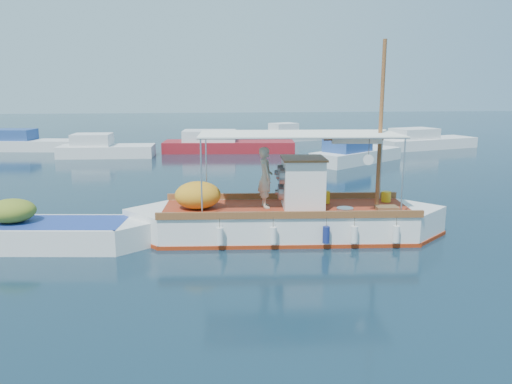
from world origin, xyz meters
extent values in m
plane|color=black|center=(0.00, 0.00, 0.00)|extent=(160.00, 160.00, 0.00)
cube|color=white|center=(0.00, -0.03, 0.36)|extent=(8.00, 3.23, 1.15)
cube|color=white|center=(-3.89, 0.29, 0.36)|extent=(2.60, 2.60, 1.15)
cube|color=white|center=(3.89, -0.35, 0.36)|extent=(2.60, 2.60, 1.15)
cube|color=maroon|center=(0.00, -0.03, 0.02)|extent=(8.11, 3.32, 0.19)
cube|color=maroon|center=(0.00, -0.03, 0.92)|extent=(7.98, 3.02, 0.06)
cube|color=brown|center=(0.11, 1.28, 1.04)|extent=(7.90, 0.74, 0.21)
cube|color=brown|center=(-0.10, -1.34, 1.04)|extent=(7.90, 0.74, 0.21)
cube|color=white|center=(0.52, -0.07, 1.72)|extent=(1.36, 1.45, 1.56)
cube|color=brown|center=(0.52, -0.07, 2.53)|extent=(1.47, 1.56, 0.06)
cylinder|color=slate|center=(-0.18, -0.35, 2.03)|extent=(0.27, 0.54, 0.52)
cylinder|color=slate|center=(-0.13, 0.32, 2.03)|extent=(0.27, 0.54, 0.52)
cylinder|color=slate|center=(-0.15, -0.02, 1.46)|extent=(0.27, 0.54, 0.52)
cylinder|color=brown|center=(2.91, -0.27, 3.54)|extent=(0.13, 0.13, 5.21)
cylinder|color=brown|center=(2.08, -0.20, 3.12)|extent=(1.88, 0.23, 0.08)
cylinder|color=silver|center=(-2.50, 1.32, 2.11)|extent=(0.05, 0.05, 2.34)
cylinder|color=silver|center=(-2.69, -0.96, 2.11)|extent=(0.05, 0.05, 2.34)
cylinder|color=silver|center=(3.42, 0.84, 2.11)|extent=(0.05, 0.05, 2.34)
cylinder|color=silver|center=(3.23, -1.44, 2.11)|extent=(0.05, 0.05, 2.34)
cube|color=white|center=(0.36, -0.06, 3.30)|extent=(6.33, 2.99, 0.04)
ellipsoid|color=orange|center=(-2.80, 0.20, 1.37)|extent=(1.55, 1.35, 0.87)
cube|color=yellow|center=(1.40, 0.43, 1.15)|extent=(0.27, 0.21, 0.42)
cylinder|color=yellow|center=(3.49, 0.42, 1.11)|extent=(0.34, 0.34, 0.35)
cube|color=brown|center=(3.08, -0.70, 1.00)|extent=(0.71, 0.52, 0.12)
cylinder|color=#B2B2B2|center=(1.72, -0.74, 1.00)|extent=(0.56, 0.56, 0.12)
cylinder|color=white|center=(2.20, -1.30, 2.64)|extent=(0.31, 0.06, 0.31)
cylinder|color=white|center=(-2.19, -1.31, 0.47)|extent=(0.22, 0.22, 0.50)
cylinder|color=navy|center=(0.92, -1.57, 0.47)|extent=(0.22, 0.22, 0.50)
cylinder|color=white|center=(3.00, -1.74, 0.47)|extent=(0.22, 0.22, 0.50)
imported|color=#B6AE96|center=(-0.66, 0.11, 1.92)|extent=(0.51, 0.74, 1.94)
cube|color=white|center=(-7.49, -0.23, 0.27)|extent=(5.15, 2.52, 0.97)
cube|color=white|center=(-5.03, -0.52, 0.27)|extent=(1.92, 1.92, 0.97)
cube|color=navy|center=(-7.49, -0.23, 0.73)|extent=(5.12, 2.30, 0.05)
ellipsoid|color=olive|center=(-8.34, -0.12, 1.11)|extent=(1.55, 1.32, 0.71)
cube|color=silver|center=(-8.98, 19.87, 0.30)|extent=(6.45, 2.66, 1.00)
cube|color=silver|center=(-9.93, 19.91, 1.20)|extent=(2.62, 2.14, 0.80)
cube|color=maroon|center=(-0.44, 21.65, 0.30)|extent=(9.82, 3.74, 1.00)
cube|color=silver|center=(-1.87, 21.79, 1.20)|extent=(4.05, 2.75, 0.80)
cube|color=silver|center=(7.33, 15.33, 0.30)|extent=(6.81, 5.81, 1.00)
cube|color=#284787|center=(6.50, 14.73, 1.20)|extent=(3.31, 3.12, 0.80)
cube|color=silver|center=(15.11, 22.04, 0.30)|extent=(8.61, 4.89, 1.00)
cube|color=silver|center=(13.93, 21.68, 1.20)|extent=(3.79, 3.08, 0.80)
cube|color=silver|center=(-15.49, 24.25, 0.30)|extent=(7.44, 3.36, 1.00)
cube|color=#284787|center=(-16.55, 24.41, 1.20)|extent=(3.13, 2.37, 0.80)
cube|color=silver|center=(5.60, 28.80, 0.30)|extent=(5.79, 4.04, 1.00)
cube|color=silver|center=(4.86, 28.47, 1.20)|extent=(2.68, 2.44, 0.80)
camera|label=1|loc=(-2.78, -15.31, 4.72)|focal=35.00mm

